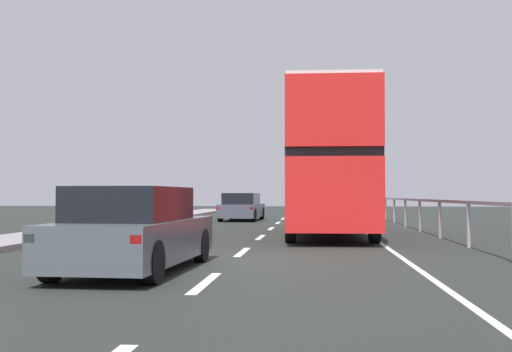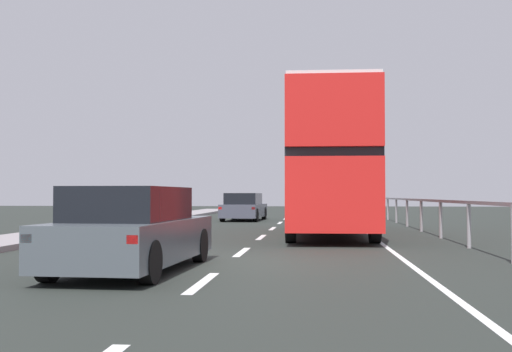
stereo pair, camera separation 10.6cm
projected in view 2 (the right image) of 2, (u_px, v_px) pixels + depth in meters
ground_plane at (229, 265)px, 12.13m from camera, size 75.38×120.00×0.10m
lane_paint_markings at (331, 235)px, 20.23m from camera, size 3.53×46.00×0.01m
bridge_side_railing at (430, 206)px, 20.61m from camera, size 0.10×42.00×1.15m
double_decker_bus_red at (328, 163)px, 20.74m from camera, size 2.60×10.54×4.38m
hatchback_car_near at (133, 231)px, 10.75m from camera, size 1.93×4.59×1.42m
sedan_car_ahead at (244, 207)px, 32.00m from camera, size 1.99×4.58×1.38m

